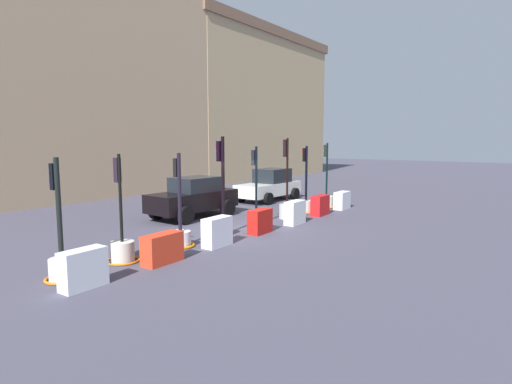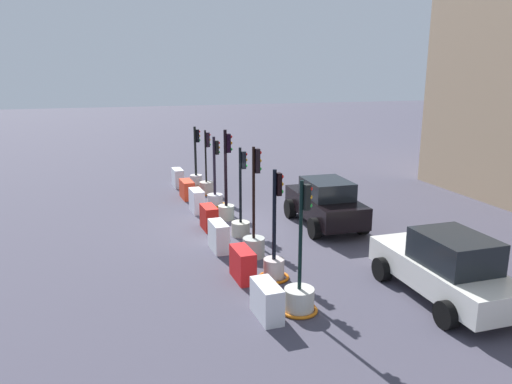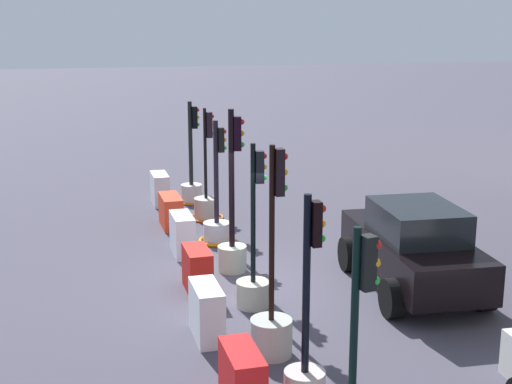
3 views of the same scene
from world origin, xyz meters
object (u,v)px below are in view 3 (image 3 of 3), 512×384
object	(u,v)px
traffic_light_4	(254,278)
traffic_light_3	(233,236)
traffic_light_5	(272,320)
car_black_sedan	(414,247)
traffic_light_6	(305,375)
traffic_light_1	(206,203)
construction_barrier_5	(242,380)
construction_barrier_0	(160,189)
traffic_light_2	(217,224)
construction_barrier_1	(171,211)
construction_barrier_4	(207,312)
construction_barrier_3	(197,270)
construction_barrier_2	(182,235)
traffic_light_0	(192,184)

from	to	relation	value
traffic_light_4	traffic_light_3	bearing A→B (deg)	-179.47
traffic_light_5	car_black_sedan	distance (m)	3.95
traffic_light_3	traffic_light_6	world-z (taller)	traffic_light_3
traffic_light_4	traffic_light_6	size ratio (longest dim) A/B	1.01
traffic_light_1	construction_barrier_5	bearing A→B (deg)	-5.83
traffic_light_1	traffic_light_4	bearing A→B (deg)	-0.50
traffic_light_5	construction_barrier_0	distance (m)	9.77
traffic_light_2	traffic_light_3	world-z (taller)	traffic_light_3
traffic_light_3	construction_barrier_0	xyz separation A→B (m)	(-5.81, -0.97, -0.33)
construction_barrier_1	construction_barrier_4	distance (m)	6.60
traffic_light_3	traffic_light_4	size ratio (longest dim) A/B	1.12
construction_barrier_5	car_black_sedan	size ratio (longest dim) A/B	0.26
traffic_light_1	construction_barrier_1	distance (m)	1.12
construction_barrier_3	car_black_sedan	distance (m)	4.17
construction_barrier_1	car_black_sedan	xyz separation A→B (m)	(5.30, 4.10, 0.46)
traffic_light_6	construction_barrier_5	xyz separation A→B (m)	(-0.19, -0.82, -0.08)
construction_barrier_1	construction_barrier_4	world-z (taller)	construction_barrier_4
traffic_light_4	construction_barrier_2	world-z (taller)	traffic_light_4
traffic_light_3	construction_barrier_0	size ratio (longest dim) A/B	3.28
traffic_light_2	traffic_light_3	bearing A→B (deg)	-0.22
construction_barrier_1	construction_barrier_0	bearing A→B (deg)	-178.49
traffic_light_2	traffic_light_4	size ratio (longest dim) A/B	0.95
traffic_light_6	construction_barrier_2	size ratio (longest dim) A/B	2.88
traffic_light_3	construction_barrier_4	bearing A→B (deg)	-18.21
traffic_light_1	construction_barrier_5	distance (m)	9.52
traffic_light_4	traffic_light_5	distance (m)	1.98
traffic_light_0	traffic_light_1	distance (m)	1.77
traffic_light_3	construction_barrier_3	bearing A→B (deg)	-42.16
traffic_light_2	construction_barrier_0	distance (m)	3.93
traffic_light_5	traffic_light_0	bearing A→B (deg)	179.71
traffic_light_3	construction_barrier_3	size ratio (longest dim) A/B	3.38
traffic_light_1	construction_barrier_4	distance (m)	7.23
traffic_light_1	construction_barrier_3	bearing A→B (deg)	-10.66
construction_barrier_0	construction_barrier_5	world-z (taller)	construction_barrier_0
construction_barrier_2	car_black_sedan	bearing A→B (deg)	52.78
traffic_light_5	construction_barrier_5	xyz separation A→B (m)	(1.50, -0.77, -0.14)
traffic_light_6	traffic_light_4	bearing A→B (deg)	178.59
traffic_light_4	car_black_sedan	distance (m)	3.19
construction_barrier_0	construction_barrier_1	size ratio (longest dim) A/B	0.88
construction_barrier_3	construction_barrier_5	size ratio (longest dim) A/B	0.94
traffic_light_2	traffic_light_5	distance (m)	5.92
traffic_light_0	traffic_light_4	xyz separation A→B (m)	(7.75, 0.09, 0.02)
traffic_light_0	car_black_sedan	xyz separation A→B (m)	(7.60, 3.27, 0.33)
traffic_light_4	construction_barrier_1	distance (m)	5.53
construction_barrier_0	construction_barrier_2	world-z (taller)	construction_barrier_2
construction_barrier_3	construction_barrier_4	world-z (taller)	construction_barrier_4
construction_barrier_2	traffic_light_1	bearing A→B (deg)	160.80
construction_barrier_0	construction_barrier_4	world-z (taller)	construction_barrier_4
construction_barrier_3	construction_barrier_0	bearing A→B (deg)	-179.19
traffic_light_2	traffic_light_5	size ratio (longest dim) A/B	0.86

